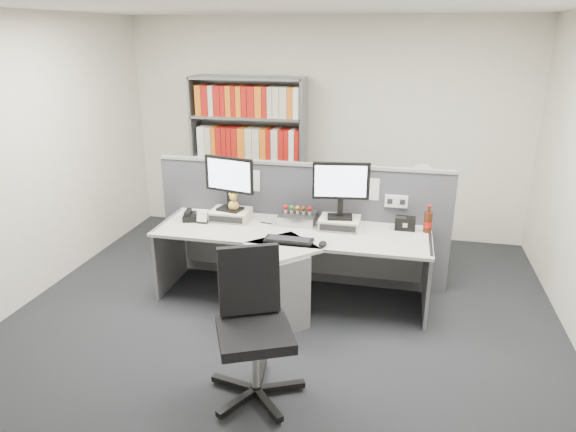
% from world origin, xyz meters
% --- Properties ---
extents(ground, '(5.50, 5.50, 0.00)m').
position_xyz_m(ground, '(0.00, 0.00, 0.00)').
color(ground, '#27292D').
rests_on(ground, ground).
extents(room_shell, '(5.04, 5.54, 2.72)m').
position_xyz_m(room_shell, '(0.00, 0.00, 1.79)').
color(room_shell, silver).
rests_on(room_shell, ground).
extents(partition, '(3.00, 0.08, 1.27)m').
position_xyz_m(partition, '(0.00, 1.25, 0.65)').
color(partition, '#4A4B54').
rests_on(partition, ground).
extents(desk, '(2.60, 1.20, 0.72)m').
position_xyz_m(desk, '(0.00, 0.60, 0.46)').
color(desk, '#B6B5AF').
rests_on(desk, ground).
extents(monitor_riser_left, '(0.38, 0.31, 0.10)m').
position_xyz_m(monitor_riser_left, '(-0.67, 0.98, 0.77)').
color(monitor_riser_left, beige).
rests_on(monitor_riser_left, desk).
extents(monitor_riser_right, '(0.38, 0.31, 0.10)m').
position_xyz_m(monitor_riser_right, '(0.43, 0.98, 0.77)').
color(monitor_riser_right, beige).
rests_on(monitor_riser_right, desk).
extents(monitor_left, '(0.52, 0.22, 0.54)m').
position_xyz_m(monitor_left, '(-0.67, 0.98, 1.14)').
color(monitor_left, black).
rests_on(monitor_left, monitor_riser_left).
extents(monitor_right, '(0.53, 0.20, 0.54)m').
position_xyz_m(monitor_right, '(0.43, 0.98, 1.14)').
color(monitor_right, black).
rests_on(monitor_right, monitor_riser_right).
extents(desktop_pc, '(0.35, 0.32, 0.09)m').
position_xyz_m(desktop_pc, '(0.01, 1.04, 0.77)').
color(desktop_pc, black).
rests_on(desktop_pc, desk).
extents(figurines, '(0.29, 0.05, 0.09)m').
position_xyz_m(figurines, '(0.01, 1.03, 0.87)').
color(figurines, beige).
rests_on(figurines, desktop_pc).
extents(keyboard, '(0.44, 0.17, 0.03)m').
position_xyz_m(keyboard, '(0.03, 0.53, 0.73)').
color(keyboard, black).
rests_on(keyboard, desk).
extents(mouse, '(0.07, 0.11, 0.04)m').
position_xyz_m(mouse, '(0.35, 0.49, 0.74)').
color(mouse, black).
rests_on(mouse, desk).
extents(desk_phone, '(0.27, 0.25, 0.09)m').
position_xyz_m(desk_phone, '(-1.02, 0.89, 0.76)').
color(desk_phone, black).
rests_on(desk_phone, desk).
extents(desk_calendar, '(0.11, 0.08, 0.13)m').
position_xyz_m(desk_calendar, '(-0.90, 0.82, 0.78)').
color(desk_calendar, black).
rests_on(desk_calendar, desk).
extents(plush_toy, '(0.11, 0.11, 0.19)m').
position_xyz_m(plush_toy, '(-0.62, 0.96, 0.90)').
color(plush_toy, gold).
rests_on(plush_toy, monitor_riser_left).
extents(speaker, '(0.19, 0.10, 0.13)m').
position_xyz_m(speaker, '(1.05, 1.07, 0.78)').
color(speaker, black).
rests_on(speaker, desk).
extents(cola_bottle, '(0.08, 0.08, 0.27)m').
position_xyz_m(cola_bottle, '(1.25, 1.05, 0.82)').
color(cola_bottle, '#3F190A').
rests_on(cola_bottle, desk).
extents(shelving_unit, '(1.41, 0.40, 2.00)m').
position_xyz_m(shelving_unit, '(-0.90, 2.44, 0.98)').
color(shelving_unit, slate).
rests_on(shelving_unit, ground).
extents(filing_cabinet, '(0.45, 0.61, 0.70)m').
position_xyz_m(filing_cabinet, '(1.20, 1.99, 0.35)').
color(filing_cabinet, slate).
rests_on(filing_cabinet, ground).
extents(desk_fan, '(0.27, 0.16, 0.45)m').
position_xyz_m(desk_fan, '(1.20, 1.99, 0.98)').
color(desk_fan, white).
rests_on(desk_fan, filing_cabinet).
extents(office_chair, '(0.70, 0.70, 1.06)m').
position_xyz_m(office_chair, '(0.03, -0.61, 0.57)').
color(office_chair, silver).
rests_on(office_chair, ground).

